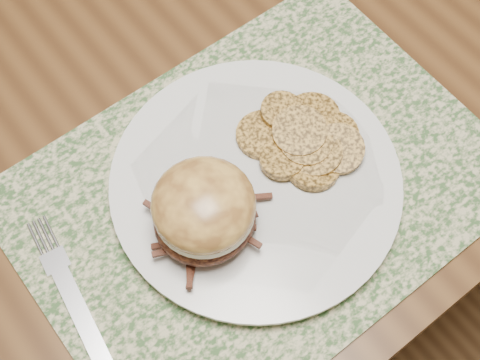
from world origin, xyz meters
The scene contains 7 objects.
ground centered at (0.00, 0.00, 0.00)m, with size 3.50×3.50×0.00m, color brown.
dining_table centered at (0.00, 0.00, 0.67)m, with size 1.50×0.90×0.75m.
placemat centered at (-0.10, -0.26, 0.75)m, with size 0.45×0.33×0.00m, color #36562C.
dinner_plate centered at (-0.10, -0.25, 0.76)m, with size 0.26×0.26×0.02m, color silver.
pork_sandwich centered at (-0.16, -0.26, 0.80)m, with size 0.11×0.11×0.07m.
roasted_potatoes centered at (-0.04, -0.25, 0.78)m, with size 0.12×0.13×0.03m.
fork centered at (-0.30, -0.25, 0.76)m, with size 0.04×0.20×0.00m.
Camera 1 is at (-0.28, -0.47, 1.33)m, focal length 50.00 mm.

